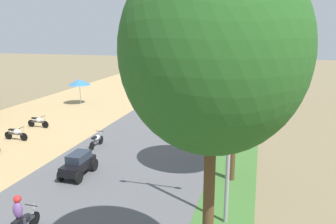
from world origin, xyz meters
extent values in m
cylinder|color=black|center=(-8.40, 16.55, 0.34)|extent=(0.56, 0.06, 0.56)
cylinder|color=black|center=(-9.64, 16.55, 0.34)|extent=(0.56, 0.06, 0.56)
cube|color=#333338|center=(-9.02, 16.55, 0.52)|extent=(1.12, 0.12, 0.12)
ellipsoid|color=silver|center=(-8.94, 16.55, 0.66)|extent=(0.64, 0.28, 0.32)
cube|color=black|center=(-9.30, 16.55, 0.78)|extent=(0.44, 0.20, 0.10)
cylinder|color=#A5A8AD|center=(-8.46, 16.55, 0.61)|extent=(0.26, 0.05, 0.68)
cylinder|color=black|center=(-8.52, 16.55, 0.98)|extent=(0.04, 0.54, 0.04)
cylinder|color=black|center=(-8.87, 19.60, 0.34)|extent=(0.56, 0.06, 0.56)
cylinder|color=black|center=(-10.11, 19.60, 0.34)|extent=(0.56, 0.06, 0.56)
cube|color=#333338|center=(-9.49, 19.60, 0.52)|extent=(1.12, 0.12, 0.12)
ellipsoid|color=silver|center=(-9.41, 19.60, 0.66)|extent=(0.64, 0.28, 0.32)
cube|color=black|center=(-9.77, 19.60, 0.78)|extent=(0.44, 0.20, 0.10)
cylinder|color=#A5A8AD|center=(-8.93, 19.60, 0.61)|extent=(0.26, 0.05, 0.68)
cylinder|color=black|center=(-8.99, 19.60, 0.98)|extent=(0.04, 0.54, 0.04)
cylinder|color=#99999E|center=(-10.60, 28.00, 1.11)|extent=(0.05, 0.05, 2.10)
cone|color=#3372BF|center=(-10.60, 28.00, 2.31)|extent=(2.20, 2.20, 0.55)
cylinder|color=#4C351E|center=(5.75, 5.63, 2.87)|extent=(0.28, 0.28, 5.61)
ellipsoid|color=#22531D|center=(5.75, 5.63, 6.94)|extent=(4.16, 4.16, 4.59)
cylinder|color=#4C351E|center=(5.66, 14.18, 2.56)|extent=(0.33, 0.33, 5.00)
ellipsoid|color=#235825|center=(5.66, 14.18, 6.13)|extent=(4.11, 4.11, 3.90)
cylinder|color=#4C351E|center=(5.88, 31.55, 2.80)|extent=(0.37, 0.37, 5.47)
ellipsoid|color=#245F1A|center=(5.88, 31.55, 6.79)|extent=(4.11, 4.11, 4.57)
cylinder|color=#4C351E|center=(5.74, 38.76, 2.74)|extent=(0.34, 0.34, 5.36)
ellipsoid|color=#285A24|center=(5.74, 38.76, 6.17)|extent=(2.92, 2.92, 2.72)
cylinder|color=gray|center=(5.80, 10.21, 3.56)|extent=(0.16, 0.16, 7.00)
cylinder|color=gray|center=(5.10, 10.21, 6.91)|extent=(1.40, 0.08, 0.08)
ellipsoid|color=silver|center=(4.40, 10.21, 6.84)|extent=(0.36, 0.20, 0.14)
cylinder|color=gray|center=(6.50, 10.21, 6.91)|extent=(1.40, 0.08, 0.08)
ellipsoid|color=silver|center=(7.20, 10.21, 6.84)|extent=(0.36, 0.20, 0.14)
cylinder|color=gray|center=(5.80, 48.98, 3.97)|extent=(0.16, 0.16, 7.82)
cylinder|color=gray|center=(5.10, 48.98, 7.73)|extent=(1.40, 0.08, 0.08)
ellipsoid|color=silver|center=(4.40, 48.98, 7.66)|extent=(0.36, 0.20, 0.14)
cylinder|color=gray|center=(6.50, 48.98, 7.73)|extent=(1.40, 0.08, 0.08)
ellipsoid|color=silver|center=(7.20, 48.98, 7.66)|extent=(0.36, 0.20, 0.14)
cylinder|color=brown|center=(8.05, 25.19, 4.79)|extent=(0.20, 0.20, 9.59)
cube|color=#473323|center=(8.05, 25.19, 9.09)|extent=(1.80, 0.10, 0.10)
cube|color=black|center=(-1.94, 12.49, 0.65)|extent=(0.88, 2.25, 0.44)
cube|color=#232B38|center=(-1.94, 12.59, 1.07)|extent=(0.81, 1.30, 0.40)
cylinder|color=black|center=(-2.43, 13.30, 0.40)|extent=(0.11, 0.64, 0.64)
cylinder|color=black|center=(-1.44, 13.30, 0.40)|extent=(0.11, 0.64, 0.64)
cylinder|color=black|center=(-2.43, 11.68, 0.40)|extent=(0.11, 0.64, 0.64)
cylinder|color=black|center=(-1.44, 11.68, 0.40)|extent=(0.11, 0.64, 0.64)
cube|color=red|center=(1.79, 20.74, 0.66)|extent=(0.84, 1.95, 0.50)
cube|color=#232B38|center=(1.79, 20.79, 1.11)|extent=(0.77, 1.10, 0.40)
cylinder|color=black|center=(2.26, 20.04, 0.38)|extent=(0.10, 0.60, 0.60)
cylinder|color=black|center=(1.32, 20.04, 0.38)|extent=(0.10, 0.60, 0.60)
cylinder|color=black|center=(2.26, 21.44, 0.38)|extent=(0.10, 0.60, 0.60)
cylinder|color=black|center=(1.32, 21.44, 0.38)|extent=(0.10, 0.60, 0.60)
cylinder|color=black|center=(-1.21, 7.96, 0.36)|extent=(0.06, 0.56, 0.56)
cube|color=#333338|center=(-1.21, 7.34, 0.54)|extent=(0.12, 1.12, 0.12)
ellipsoid|color=black|center=(-1.21, 7.42, 0.68)|extent=(0.28, 0.64, 0.32)
cube|color=black|center=(-1.21, 7.06, 0.80)|extent=(0.20, 0.44, 0.10)
cylinder|color=#A5A8AD|center=(-1.21, 7.90, 0.63)|extent=(0.05, 0.26, 0.68)
cylinder|color=black|center=(-1.21, 7.84, 1.00)|extent=(0.54, 0.04, 0.04)
ellipsoid|color=#724C8C|center=(-1.21, 7.14, 1.20)|extent=(0.36, 0.28, 0.64)
sphere|color=red|center=(-1.21, 7.18, 1.60)|extent=(0.28, 0.28, 0.28)
cylinder|color=#2D2D38|center=(-1.35, 7.24, 0.56)|extent=(0.12, 0.12, 0.48)
cylinder|color=black|center=(-3.05, 17.29, 0.36)|extent=(0.06, 0.56, 0.56)
cylinder|color=black|center=(-3.05, 16.05, 0.36)|extent=(0.06, 0.56, 0.56)
cube|color=#333338|center=(-3.05, 16.67, 0.54)|extent=(0.12, 1.12, 0.12)
ellipsoid|color=silver|center=(-3.05, 16.75, 0.68)|extent=(0.28, 0.64, 0.32)
cube|color=black|center=(-3.05, 16.39, 0.80)|extent=(0.20, 0.44, 0.10)
cylinder|color=#A5A8AD|center=(-3.05, 17.23, 0.63)|extent=(0.05, 0.26, 0.68)
cylinder|color=black|center=(-3.05, 17.17, 1.00)|extent=(0.54, 0.04, 0.04)
cylinder|color=black|center=(-1.95, 29.55, 0.36)|extent=(0.06, 0.56, 0.56)
cylinder|color=black|center=(-1.95, 28.31, 0.36)|extent=(0.06, 0.56, 0.56)
cube|color=#333338|center=(-1.95, 28.93, 0.54)|extent=(0.12, 1.12, 0.12)
ellipsoid|color=orange|center=(-1.95, 29.01, 0.68)|extent=(0.28, 0.64, 0.32)
cube|color=black|center=(-1.95, 28.65, 0.80)|extent=(0.20, 0.44, 0.10)
cylinder|color=#A5A8AD|center=(-1.95, 29.49, 0.63)|extent=(0.05, 0.26, 0.68)
cylinder|color=black|center=(-1.95, 29.43, 1.00)|extent=(0.54, 0.04, 0.04)
ellipsoid|color=#724C8C|center=(-1.95, 28.73, 1.20)|extent=(0.36, 0.28, 0.64)
sphere|color=red|center=(-1.95, 28.77, 1.60)|extent=(0.28, 0.28, 0.28)
cylinder|color=#2D2D38|center=(-2.09, 28.83, 0.56)|extent=(0.12, 0.12, 0.48)
cylinder|color=#2D2D38|center=(-1.81, 28.83, 0.56)|extent=(0.12, 0.12, 0.48)
camera|label=1|loc=(6.77, -1.80, 7.39)|focal=36.06mm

